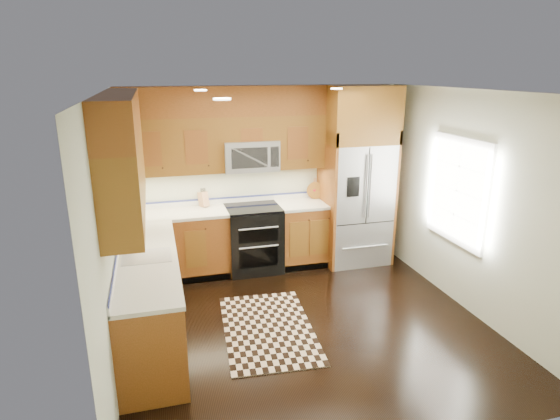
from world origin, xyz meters
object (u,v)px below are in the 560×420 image
object	(u,v)px
utensil_crock	(314,191)
range	(254,239)
refrigerator	(357,176)
rug	(268,328)
knife_block	(203,199)

from	to	relation	value
utensil_crock	range	bearing A→B (deg)	-165.74
refrigerator	rug	distance (m)	2.72
refrigerator	knife_block	distance (m)	2.25
rug	knife_block	bearing A→B (deg)	108.12
rug	knife_block	distance (m)	2.22
range	utensil_crock	world-z (taller)	utensil_crock
range	refrigerator	xyz separation A→B (m)	(1.55, -0.04, 0.83)
knife_block	utensil_crock	xyz separation A→B (m)	(1.67, 0.01, -0.00)
range	knife_block	distance (m)	0.92
knife_block	utensil_crock	bearing A→B (deg)	0.51
range	knife_block	bearing A→B (deg)	160.26
refrigerator	rug	xyz separation A→B (m)	(-1.75, -1.62, -1.30)
range	knife_block	size ratio (longest dim) A/B	3.55
refrigerator	utensil_crock	distance (m)	0.67
refrigerator	utensil_crock	world-z (taller)	refrigerator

